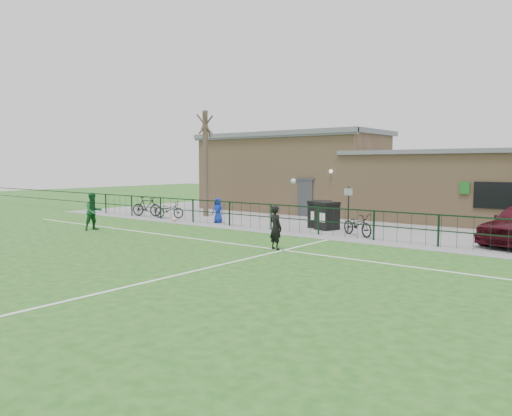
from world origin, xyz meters
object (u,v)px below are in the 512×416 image
Objects in this scene: outfield_player at (93,211)px; bare_tree at (205,164)px; bicycle_b at (147,207)px; bicycle_e at (358,225)px; spectator_child at (218,210)px; wheelie_bin_right at (327,217)px; wheelie_bin_left at (319,215)px; ball_ground at (174,220)px; bicycle_c at (169,210)px; sign_post at (348,209)px.

bare_tree is at bearing 8.88° from outfield_player.
bicycle_e is (13.11, 0.28, -0.09)m from bicycle_b.
bicycle_b is at bearing 169.44° from spectator_child.
outfield_player is at bearing -127.33° from wheelie_bin_right.
bicycle_e is (2.66, -1.37, -0.12)m from wheelie_bin_left.
outfield_player is at bearing -172.84° from bicycle_b.
spectator_child is at bearing 23.58° from ball_ground.
bicycle_b reaches higher than bicycle_c.
ball_ground is at bearing -124.86° from bicycle_b.
bicycle_c is (-8.73, -1.51, -0.13)m from wheelie_bin_left.
bicycle_c is 5.56m from outfield_player.
wheelie_bin_right reaches higher than bicycle_b.
bare_tree is at bearing 132.48° from spectator_child.
ball_ground is at bearing -79.03° from bare_tree.
spectator_child is at bearing -111.36° from bicycle_c.
wheelie_bin_right reaches higher than bicycle_c.
sign_post is at bearing 70.33° from bicycle_e.
bicycle_b is 5.98m from outfield_player.
sign_post is (1.09, -0.04, 0.41)m from wheelie_bin_right.
sign_post reaches higher than bicycle_b.
wheelie_bin_left is at bearing 164.55° from sign_post.
bare_tree is 3.37× the size of bicycle_e.
spectator_child is 2.46m from ball_ground.
outfield_player reaches higher than wheelie_bin_left.
bicycle_c is (-0.92, -1.97, -2.52)m from bare_tree.
wheelie_bin_left is 0.66× the size of bicycle_e.
spectator_child is (-7.70, -0.17, 0.17)m from bicycle_e.
spectator_child is (-5.04, -1.54, 0.04)m from wheelie_bin_left.
outfield_player is at bearing -128.00° from spectator_child.
bicycle_c is at bearing -115.19° from bare_tree.
wheelie_bin_right reaches higher than ball_ground.
wheelie_bin_right is 1.16m from sign_post.
bicycle_c is at bearing -158.73° from wheelie_bin_right.
bicycle_e is (10.47, -1.83, -2.51)m from bare_tree.
bicycle_b is 7.84× the size of ball_ground.
outfield_player is at bearing -145.62° from sign_post.
sign_post is 1.58× the size of spectator_child.
wheelie_bin_right is 0.69× the size of outfield_player.
bicycle_c is 3.70m from spectator_child.
bicycle_e is at bearing -108.91° from bicycle_b.
sign_post is 6.89m from spectator_child.
sign_post is 8.51× the size of ball_ground.
wheelie_bin_left is at bearing 5.24° from spectator_child.
bare_tree is at bearing -71.58° from bicycle_b.
bicycle_e is 9.97m from ball_ground.
outfield_player is 4.55m from ball_ground.
sign_post is 12.27m from bicycle_b.
bare_tree is 3.33m from bicycle_c.
bare_tree reaches higher than bicycle_e.
spectator_child reaches higher than wheelie_bin_left.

